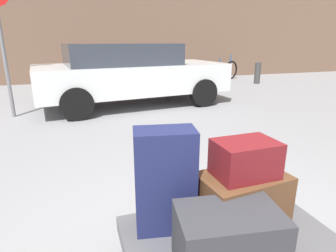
# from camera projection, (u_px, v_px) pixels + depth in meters

# --- Properties ---
(luggage_cart) EXTENTS (1.26, 0.81, 0.34)m
(luggage_cart) POSITION_uv_depth(u_px,v_px,m) (229.00, 244.00, 1.73)
(luggage_cart) COLOR #4C4C51
(luggage_cart) RESTS_ON ground_plane
(duffel_bag_brown_rear_right) EXTENTS (0.57, 0.40, 0.35)m
(duffel_bag_brown_rear_right) POSITION_uv_depth(u_px,v_px,m) (242.00, 200.00, 1.77)
(duffel_bag_brown_rear_right) COLOR #51331E
(duffel_bag_brown_rear_right) RESTS_ON luggage_cart
(duffel_bag_charcoal_front_right) EXTENTS (0.57, 0.41, 0.33)m
(duffel_bag_charcoal_front_right) POSITION_uv_depth(u_px,v_px,m) (228.00, 240.00, 1.43)
(duffel_bag_charcoal_front_right) COLOR #2D2D33
(duffel_bag_charcoal_front_right) RESTS_ON luggage_cart
(suitcase_navy_center) EXTENTS (0.40, 0.27, 0.65)m
(suitcase_navy_center) POSITION_uv_depth(u_px,v_px,m) (165.00, 180.00, 1.70)
(suitcase_navy_center) COLOR #191E47
(suitcase_navy_center) RESTS_ON luggage_cart
(duffel_bag_maroon_topmost_pile) EXTENTS (0.38, 0.27, 0.22)m
(duffel_bag_maroon_topmost_pile) POSITION_uv_depth(u_px,v_px,m) (245.00, 159.00, 1.68)
(duffel_bag_maroon_topmost_pile) COLOR maroon
(duffel_bag_maroon_topmost_pile) RESTS_ON duffel_bag_brown_rear_right
(parked_car) EXTENTS (4.48, 2.30, 1.42)m
(parked_car) POSITION_uv_depth(u_px,v_px,m) (130.00, 73.00, 6.52)
(parked_car) COLOR silver
(parked_car) RESTS_ON ground_plane
(bicycle_leaning) EXTENTS (1.66, 0.69, 0.96)m
(bicycle_leaning) POSITION_uv_depth(u_px,v_px,m) (223.00, 71.00, 10.80)
(bicycle_leaning) COLOR black
(bicycle_leaning) RESTS_ON ground_plane
(bollard_kerb_near) EXTENTS (0.21, 0.21, 0.74)m
(bollard_kerb_near) POSITION_uv_depth(u_px,v_px,m) (189.00, 76.00, 9.17)
(bollard_kerb_near) COLOR #383838
(bollard_kerb_near) RESTS_ON ground_plane
(bollard_kerb_mid) EXTENTS (0.21, 0.21, 0.74)m
(bollard_kerb_mid) POSITION_uv_depth(u_px,v_px,m) (222.00, 75.00, 9.54)
(bollard_kerb_mid) COLOR #383838
(bollard_kerb_mid) RESTS_ON ground_plane
(bollard_kerb_far) EXTENTS (0.21, 0.21, 0.74)m
(bollard_kerb_far) POSITION_uv_depth(u_px,v_px,m) (258.00, 73.00, 9.96)
(bollard_kerb_far) COLOR #383838
(bollard_kerb_far) RESTS_ON ground_plane
(no_parking_sign) EXTENTS (0.49, 0.12, 2.57)m
(no_parking_sign) POSITION_uv_depth(u_px,v_px,m) (1.00, 35.00, 5.22)
(no_parking_sign) COLOR slate
(no_parking_sign) RESTS_ON ground_plane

